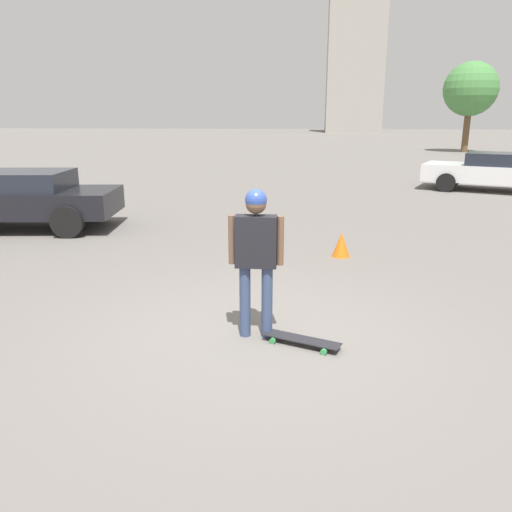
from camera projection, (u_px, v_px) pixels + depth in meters
name	position (u px, v px, depth m)	size (l,w,h in m)	color
ground_plane	(256.00, 336.00, 5.90)	(220.00, 220.00, 0.00)	slate
person	(256.00, 247.00, 5.61)	(0.24, 0.62, 1.74)	#38476B
skateboard	(301.00, 340.00, 5.63)	(0.50, 0.91, 0.08)	#232328
car_parked_near	(23.00, 198.00, 11.38)	(2.46, 4.40, 1.33)	black
car_parked_far	(496.00, 171.00, 17.24)	(3.49, 5.01, 1.32)	silver
building_block_distant	(355.00, 55.00, 84.09)	(9.94, 9.17, 25.17)	#9E998E
tree_distant	(471.00, 89.00, 35.93)	(3.82, 3.82, 6.39)	brown
traffic_cone	(341.00, 245.00, 9.20)	(0.33, 0.33, 0.45)	orange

